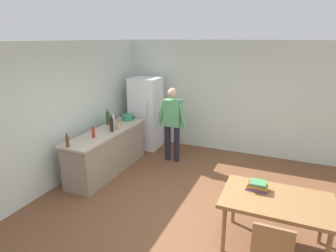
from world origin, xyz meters
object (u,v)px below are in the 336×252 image
(bottle_sauce_red, at_px, (93,133))
(cooking_pot, at_px, (128,117))
(bottle_wine_green, at_px, (108,118))
(book_stack, at_px, (257,186))
(person, at_px, (172,120))
(bottle_water_clear, at_px, (113,121))
(dining_table, at_px, (277,204))
(bottle_wine_dark, at_px, (112,125))
(refrigerator, at_px, (146,113))
(utensil_jar, at_px, (118,125))
(bottle_beer_brown, at_px, (67,141))

(bottle_sauce_red, bearing_deg, cooking_pot, 91.09)
(bottle_wine_green, relative_size, book_stack, 1.18)
(cooking_pot, distance_m, bottle_wine_green, 0.54)
(person, distance_m, bottle_water_clear, 1.30)
(bottle_water_clear, bearing_deg, dining_table, -22.75)
(bottle_water_clear, bearing_deg, cooking_pot, 87.23)
(cooking_pot, bearing_deg, bottle_wine_dark, -80.87)
(refrigerator, xyz_separation_m, bottle_water_clear, (-0.14, -1.26, 0.13))
(refrigerator, height_order, bottle_sauce_red, refrigerator)
(refrigerator, relative_size, bottle_wine_dark, 5.29)
(cooking_pot, height_order, utensil_jar, utensil_jar)
(utensil_jar, bearing_deg, bottle_wine_dark, -96.14)
(person, xyz_separation_m, dining_table, (2.35, -2.15, -0.31))
(dining_table, height_order, bottle_wine_green, bottle_wine_green)
(bottle_beer_brown, height_order, book_stack, bottle_beer_brown)
(bottle_water_clear, bearing_deg, person, 32.84)
(bottle_beer_brown, bearing_deg, bottle_water_clear, 87.26)
(cooking_pot, distance_m, utensil_jar, 0.70)
(refrigerator, distance_m, bottle_water_clear, 1.27)
(bottle_beer_brown, xyz_separation_m, bottle_wine_dark, (0.23, 1.03, 0.04))
(refrigerator, xyz_separation_m, bottle_wine_green, (-0.33, -1.20, 0.15))
(utensil_jar, height_order, bottle_wine_green, bottle_wine_green)
(bottle_sauce_red, relative_size, bottle_beer_brown, 0.92)
(bottle_sauce_red, relative_size, bottle_wine_dark, 0.71)
(refrigerator, distance_m, bottle_sauce_red, 2.03)
(bottle_beer_brown, bearing_deg, dining_table, -1.49)
(person, height_order, bottle_wine_dark, person)
(bottle_sauce_red, bearing_deg, bottle_wine_dark, 75.68)
(bottle_sauce_red, bearing_deg, bottle_water_clear, 93.85)
(refrigerator, xyz_separation_m, person, (0.95, -0.55, 0.08))
(person, distance_m, utensil_jar, 1.22)
(bottle_sauce_red, distance_m, book_stack, 3.17)
(dining_table, xyz_separation_m, book_stack, (-0.27, 0.13, 0.14))
(cooking_pot, bearing_deg, utensil_jar, -76.58)
(cooking_pot, height_order, bottle_beer_brown, bottle_beer_brown)
(bottle_wine_green, bearing_deg, dining_table, -22.51)
(bottle_wine_green, xyz_separation_m, book_stack, (3.36, -1.37, -0.23))
(dining_table, height_order, book_stack, book_stack)
(dining_table, bearing_deg, bottle_wine_green, 157.49)
(bottle_wine_dark, bearing_deg, bottle_water_clear, 117.55)
(refrigerator, height_order, dining_table, refrigerator)
(refrigerator, bearing_deg, bottle_wine_green, -105.35)
(dining_table, height_order, utensil_jar, utensil_jar)
(utensil_jar, bearing_deg, bottle_beer_brown, -101.64)
(bottle_beer_brown, height_order, bottle_wine_dark, bottle_wine_dark)
(bottle_sauce_red, xyz_separation_m, bottle_wine_dark, (0.12, 0.45, 0.05))
(dining_table, bearing_deg, bottle_water_clear, 157.25)
(refrigerator, relative_size, dining_table, 1.29)
(bottle_water_clear, bearing_deg, book_stack, -22.44)
(bottle_sauce_red, relative_size, bottle_water_clear, 0.80)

